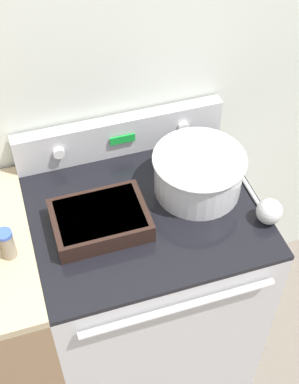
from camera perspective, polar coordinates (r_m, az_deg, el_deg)
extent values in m
cube|color=silver|center=(1.81, -3.97, 12.85)|extent=(8.00, 0.05, 2.50)
cube|color=#BCBCC1|center=(2.14, -0.39, -10.32)|extent=(0.75, 0.64, 0.92)
cube|color=black|center=(1.76, -0.46, -2.04)|extent=(0.75, 0.64, 0.02)
cylinder|color=silver|center=(1.63, 3.19, -12.24)|extent=(0.62, 0.02, 0.02)
cube|color=#BCBCC1|center=(1.91, -3.15, 6.06)|extent=(0.75, 0.05, 0.15)
cylinder|color=white|center=(1.85, -9.65, 4.11)|extent=(0.04, 0.02, 0.04)
cylinder|color=white|center=(1.93, 3.64, 6.93)|extent=(0.04, 0.02, 0.04)
cube|color=green|center=(1.88, -2.89, 5.63)|extent=(0.09, 0.01, 0.03)
cylinder|color=silver|center=(1.77, 5.22, 1.98)|extent=(0.29, 0.29, 0.15)
torus|color=silver|center=(1.73, 5.37, 3.58)|extent=(0.31, 0.31, 0.01)
cylinder|color=beige|center=(1.74, 5.34, 3.26)|extent=(0.27, 0.27, 0.02)
cube|color=black|center=(1.69, -5.29, -3.01)|extent=(0.30, 0.22, 0.07)
cube|color=#D1BC7A|center=(1.68, -5.33, -2.68)|extent=(0.26, 0.19, 0.04)
cylinder|color=#B7B7B7|center=(1.84, 10.50, 0.49)|extent=(0.01, 0.29, 0.01)
sphere|color=#B7B7B7|center=(1.74, 12.67, -2.04)|extent=(0.08, 0.08, 0.08)
cylinder|color=gray|center=(1.64, -14.94, -5.51)|extent=(0.05, 0.05, 0.09)
cylinder|color=#3856B7|center=(1.60, -15.29, -4.36)|extent=(0.05, 0.05, 0.01)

